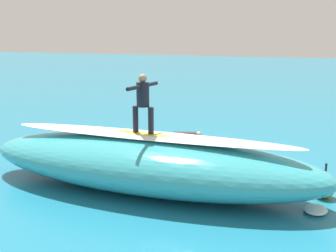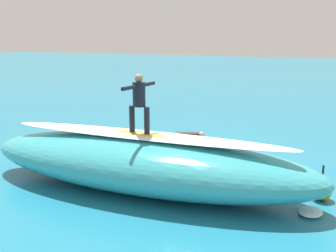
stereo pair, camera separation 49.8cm
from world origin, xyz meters
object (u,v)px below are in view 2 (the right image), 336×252
at_px(surfboard_riding, 140,134).
at_px(surfer_paddling, 184,136).
at_px(surfer_riding, 139,99).
at_px(buoy_marker, 322,190).
at_px(surfboard_paddling, 187,141).

relative_size(surfboard_riding, surfer_paddling, 1.17).
bearing_deg(surfer_riding, buoy_marker, -160.45).
bearing_deg(surfboard_riding, surfer_paddling, -75.66).
relative_size(surfboard_riding, surfboard_paddling, 0.95).
height_order(surfboard_paddling, surfer_paddling, surfer_paddling).
bearing_deg(surfer_paddling, buoy_marker, -56.16).
height_order(surfboard_riding, surfboard_paddling, surfboard_riding).
distance_m(surfboard_riding, surfer_paddling, 5.07).
bearing_deg(surfboard_riding, buoy_marker, -160.45).
relative_size(surfboard_paddling, surfer_paddling, 1.23).
distance_m(surfer_riding, surfer_paddling, 5.36).
bearing_deg(surfer_paddling, surfboard_riding, -100.23).
xyz_separation_m(surfboard_riding, buoy_marker, (-4.29, -1.00, -1.16)).
bearing_deg(surfer_paddling, surfer_riding, -100.23).
height_order(surfboard_riding, buoy_marker, surfboard_riding).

